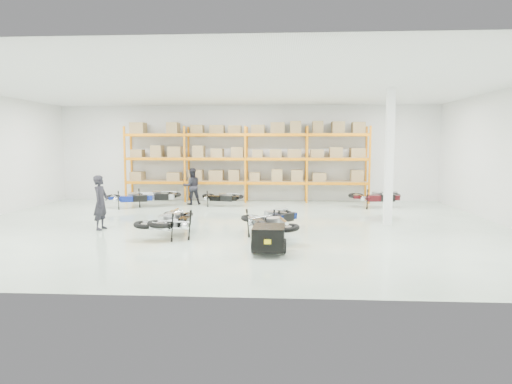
# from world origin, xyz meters

# --- Properties ---
(room) EXTENTS (18.00, 18.00, 18.00)m
(room) POSITION_xyz_m (0.00, 0.00, 2.25)
(room) COLOR silver
(room) RESTS_ON ground
(pallet_rack) EXTENTS (11.28, 0.98, 3.62)m
(pallet_rack) POSITION_xyz_m (-0.00, 6.45, 2.26)
(pallet_rack) COLOR orange
(pallet_rack) RESTS_ON ground
(structural_column) EXTENTS (0.25, 0.25, 4.50)m
(structural_column) POSITION_xyz_m (5.20, 0.50, 2.25)
(structural_column) COLOR white
(structural_column) RESTS_ON ground
(moto_blue_centre) EXTENTS (1.84, 1.91, 1.15)m
(moto_blue_centre) POSITION_xyz_m (1.41, -0.75, 0.54)
(moto_blue_centre) COLOR #07154E
(moto_blue_centre) RESTS_ON ground
(moto_silver_left) EXTENTS (1.54, 2.05, 1.19)m
(moto_silver_left) POSITION_xyz_m (-1.58, -1.91, 0.56)
(moto_silver_left) COLOR silver
(moto_silver_left) RESTS_ON ground
(moto_black_far_left) EXTENTS (1.00, 1.98, 1.27)m
(moto_black_far_left) POSITION_xyz_m (-1.41, -1.75, 0.60)
(moto_black_far_left) COLOR black
(moto_black_far_left) RESTS_ON ground
(moto_touring_right) EXTENTS (1.48, 2.11, 1.24)m
(moto_touring_right) POSITION_xyz_m (1.38, -2.18, 0.59)
(moto_touring_right) COLOR black
(moto_touring_right) RESTS_ON ground
(trailer) EXTENTS (0.86, 1.63, 0.68)m
(trailer) POSITION_xyz_m (1.38, -3.77, 0.40)
(trailer) COLOR black
(trailer) RESTS_ON ground
(moto_back_a) EXTENTS (1.99, 1.39, 1.17)m
(moto_back_a) POSITION_xyz_m (-4.68, 4.06, 0.55)
(moto_back_a) COLOR navy
(moto_back_a) RESTS_ON ground
(moto_back_b) EXTENTS (1.88, 0.94, 1.21)m
(moto_back_b) POSITION_xyz_m (-3.83, 4.62, 0.57)
(moto_back_b) COLOR #9DA2A6
(moto_back_b) RESTS_ON ground
(moto_back_c) EXTENTS (1.76, 1.15, 1.05)m
(moto_back_c) POSITION_xyz_m (-0.96, 4.75, 0.50)
(moto_back_c) COLOR black
(moto_back_c) RESTS_ON ground
(moto_back_d) EXTENTS (2.03, 1.16, 1.25)m
(moto_back_d) POSITION_xyz_m (5.67, 4.69, 0.59)
(moto_back_d) COLOR #410D11
(moto_back_d) RESTS_ON ground
(person_left) EXTENTS (0.45, 0.65, 1.71)m
(person_left) POSITION_xyz_m (-3.99, -0.86, 0.86)
(person_left) COLOR black
(person_left) RESTS_ON ground
(person_back) EXTENTS (0.96, 0.85, 1.63)m
(person_back) POSITION_xyz_m (-2.33, 5.25, 0.81)
(person_back) COLOR black
(person_back) RESTS_ON ground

